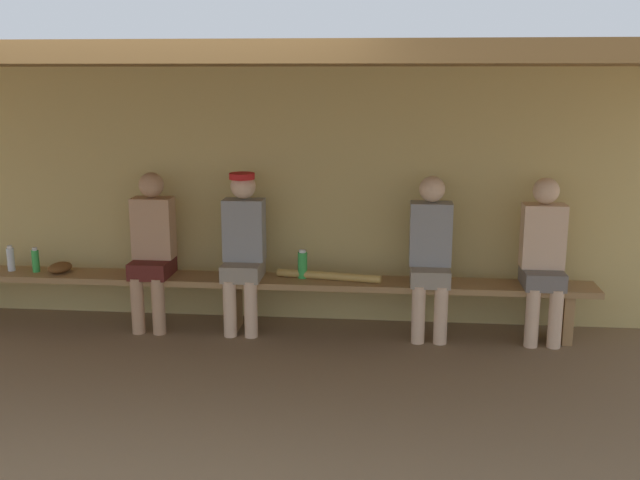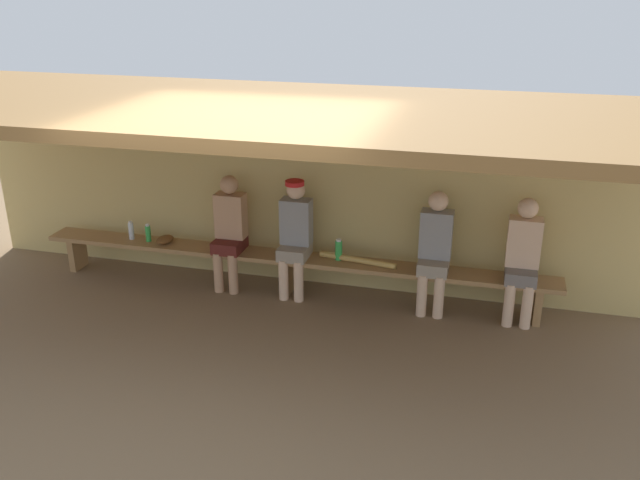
# 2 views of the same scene
# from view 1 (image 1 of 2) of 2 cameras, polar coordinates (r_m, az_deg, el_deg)

# --- Properties ---
(ground_plane) EXTENTS (24.00, 24.00, 0.00)m
(ground_plane) POSITION_cam_1_polar(r_m,az_deg,el_deg) (5.12, -10.17, -12.45)
(ground_plane) COLOR brown
(back_wall) EXTENTS (8.00, 0.20, 2.20)m
(back_wall) POSITION_cam_1_polar(r_m,az_deg,el_deg) (6.67, -5.92, 3.51)
(back_wall) COLOR tan
(back_wall) RESTS_ON ground
(dugout_roof) EXTENTS (8.00, 2.80, 0.12)m
(dugout_roof) POSITION_cam_1_polar(r_m,az_deg,el_deg) (5.32, -9.07, 13.64)
(dugout_roof) COLOR brown
(dugout_roof) RESTS_ON back_wall
(bench) EXTENTS (6.00, 0.36, 0.46)m
(bench) POSITION_cam_1_polar(r_m,az_deg,el_deg) (6.39, -6.57, -3.46)
(bench) COLOR #9E7547
(bench) RESTS_ON ground
(player_near_post) EXTENTS (0.34, 0.42, 1.34)m
(player_near_post) POSITION_cam_1_polar(r_m,az_deg,el_deg) (6.29, -5.88, -0.33)
(player_near_post) COLOR gray
(player_near_post) RESTS_ON ground
(player_in_white) EXTENTS (0.34, 0.42, 1.34)m
(player_in_white) POSITION_cam_1_polar(r_m,az_deg,el_deg) (6.29, 16.65, -0.98)
(player_in_white) COLOR slate
(player_in_white) RESTS_ON ground
(player_with_sunglasses) EXTENTS (0.34, 0.42, 1.34)m
(player_with_sunglasses) POSITION_cam_1_polar(r_m,az_deg,el_deg) (6.18, 8.41, -0.81)
(player_with_sunglasses) COLOR gray
(player_with_sunglasses) RESTS_ON ground
(player_rightmost) EXTENTS (0.34, 0.42, 1.34)m
(player_rightmost) POSITION_cam_1_polar(r_m,az_deg,el_deg) (6.49, -12.67, -0.32)
(player_rightmost) COLOR #591E19
(player_rightmost) RESTS_ON ground
(water_bottle_orange) EXTENTS (0.08, 0.08, 0.24)m
(water_bottle_orange) POSITION_cam_1_polar(r_m,az_deg,el_deg) (6.28, -1.34, -1.88)
(water_bottle_orange) COLOR green
(water_bottle_orange) RESTS_ON bench
(water_bottle_blue) EXTENTS (0.06, 0.06, 0.22)m
(water_bottle_blue) POSITION_cam_1_polar(r_m,az_deg,el_deg) (6.93, -20.86, -1.46)
(water_bottle_blue) COLOR green
(water_bottle_blue) RESTS_ON bench
(water_bottle_clear) EXTENTS (0.06, 0.06, 0.23)m
(water_bottle_clear) POSITION_cam_1_polar(r_m,az_deg,el_deg) (7.05, -22.50, -1.33)
(water_bottle_clear) COLOR silver
(water_bottle_clear) RESTS_ON bench
(baseball_glove_dark_brown) EXTENTS (0.22, 0.27, 0.09)m
(baseball_glove_dark_brown) POSITION_cam_1_polar(r_m,az_deg,el_deg) (6.84, -19.20, -2.00)
(baseball_glove_dark_brown) COLOR brown
(baseball_glove_dark_brown) RESTS_ON bench
(baseball_bat) EXTENTS (0.89, 0.21, 0.07)m
(baseball_bat) POSITION_cam_1_polar(r_m,az_deg,el_deg) (6.25, 0.65, -2.76)
(baseball_bat) COLOR tan
(baseball_bat) RESTS_ON bench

